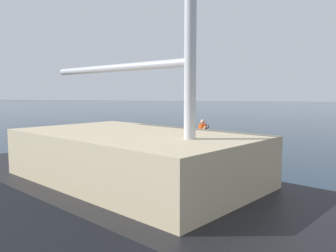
% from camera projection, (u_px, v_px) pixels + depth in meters
% --- Properties ---
extents(ground_plane, '(160.00, 160.00, 0.00)m').
position_uv_depth(ground_plane, '(158.00, 146.00, 14.53)').
color(ground_plane, '#1E2D3D').
extents(kayak, '(5.05, 1.02, 0.27)m').
position_uv_depth(kayak, '(205.00, 139.00, 15.51)').
color(kayak, red).
rests_on(kayak, ground).
extents(kayaker, '(0.51, 2.34, 0.78)m').
position_uv_depth(kayaker, '(203.00, 129.00, 15.48)').
color(kayaker, '#E04C14').
rests_on(kayaker, kayak).
extents(sailboat_mid_row, '(7.42, 5.04, 10.68)m').
position_uv_depth(sailboat_mid_row, '(163.00, 227.00, 3.79)').
color(sailboat_mid_row, black).
rests_on(sailboat_mid_row, ground).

